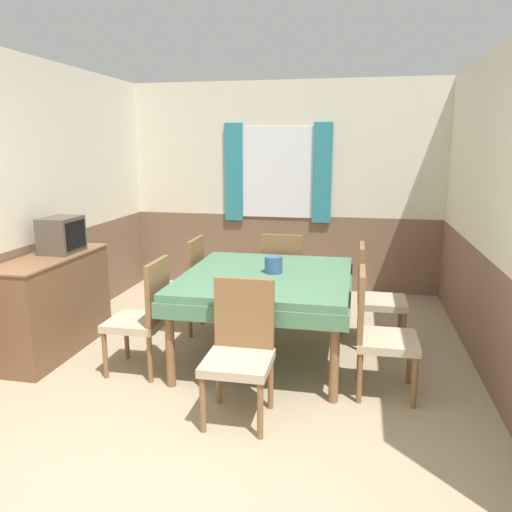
# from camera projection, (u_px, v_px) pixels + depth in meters

# --- Properties ---
(ground_plane) EXTENTS (16.00, 16.00, 0.00)m
(ground_plane) POSITION_uv_depth(u_px,v_px,m) (174.00, 486.00, 2.73)
(ground_plane) COLOR tan
(wall_back) EXTENTS (4.30, 0.10, 2.60)m
(wall_back) POSITION_uv_depth(u_px,v_px,m) (283.00, 187.00, 6.29)
(wall_back) COLOR silver
(wall_back) RESTS_ON ground_plane
(wall_left) EXTENTS (0.05, 4.40, 2.60)m
(wall_left) POSITION_uv_depth(u_px,v_px,m) (48.00, 202.00, 4.74)
(wall_left) COLOR silver
(wall_left) RESTS_ON ground_plane
(wall_right) EXTENTS (0.05, 4.40, 2.60)m
(wall_right) POSITION_uv_depth(u_px,v_px,m) (492.00, 212.00, 3.97)
(wall_right) COLOR silver
(wall_right) RESTS_ON ground_plane
(dining_table) EXTENTS (1.43, 1.58, 0.75)m
(dining_table) POSITION_uv_depth(u_px,v_px,m) (267.00, 285.00, 4.27)
(dining_table) COLOR #4C7A56
(dining_table) RESTS_ON ground_plane
(chair_head_window) EXTENTS (0.44, 0.44, 0.94)m
(chair_head_window) POSITION_uv_depth(u_px,v_px,m) (283.00, 274.00, 5.26)
(chair_head_window) COLOR brown
(chair_head_window) RESTS_ON ground_plane
(chair_right_near) EXTENTS (0.44, 0.44, 0.94)m
(chair_right_near) POSITION_uv_depth(u_px,v_px,m) (377.00, 330.00, 3.67)
(chair_right_near) COLOR brown
(chair_right_near) RESTS_ON ground_plane
(chair_left_near) EXTENTS (0.44, 0.44, 0.94)m
(chair_left_near) POSITION_uv_depth(u_px,v_px,m) (144.00, 314.00, 4.03)
(chair_left_near) COLOR brown
(chair_left_near) RESTS_ON ground_plane
(chair_head_near) EXTENTS (0.44, 0.44, 0.94)m
(chair_head_near) POSITION_uv_depth(u_px,v_px,m) (240.00, 347.00, 3.36)
(chair_head_near) COLOR brown
(chair_head_near) RESTS_ON ground_plane
(chair_left_far) EXTENTS (0.44, 0.44, 0.94)m
(chair_left_far) POSITION_uv_depth(u_px,v_px,m) (184.00, 282.00, 4.95)
(chair_left_far) COLOR brown
(chair_left_far) RESTS_ON ground_plane
(chair_right_far) EXTENTS (0.44, 0.44, 0.94)m
(chair_right_far) POSITION_uv_depth(u_px,v_px,m) (374.00, 293.00, 4.59)
(chair_right_far) COLOR brown
(chair_right_far) RESTS_ON ground_plane
(sideboard) EXTENTS (0.46, 1.27, 0.88)m
(sideboard) POSITION_uv_depth(u_px,v_px,m) (53.00, 303.00, 4.45)
(sideboard) COLOR brown
(sideboard) RESTS_ON ground_plane
(tv) EXTENTS (0.29, 0.37, 0.32)m
(tv) POSITION_uv_depth(u_px,v_px,m) (62.00, 235.00, 4.48)
(tv) COLOR #51473D
(tv) RESTS_ON sideboard
(vase) EXTENTS (0.15, 0.15, 0.14)m
(vase) POSITION_uv_depth(u_px,v_px,m) (274.00, 265.00, 4.26)
(vase) COLOR #335684
(vase) RESTS_ON dining_table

